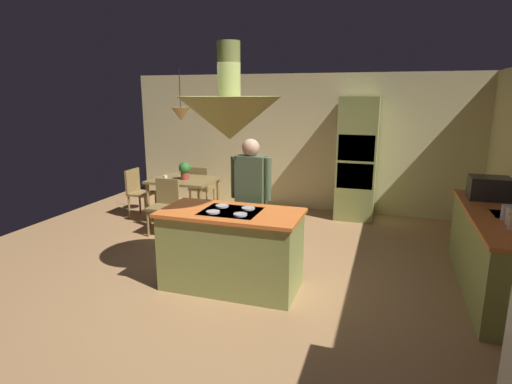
{
  "coord_description": "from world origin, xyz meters",
  "views": [
    {
      "loc": [
        1.65,
        -4.35,
        2.19
      ],
      "look_at": [
        0.1,
        0.4,
        1.0
      ],
      "focal_mm": 29.14,
      "sensor_mm": 36.0,
      "label": 1
    }
  ],
  "objects_px": {
    "person_at_island": "(251,195)",
    "chair_facing_island": "(165,203)",
    "chair_at_corner": "(138,190)",
    "canister_tea": "(507,212)",
    "canister_sugar": "(511,216)",
    "microwave_on_counter": "(489,188)",
    "potted_plant_on_table": "(185,170)",
    "chair_by_back_wall": "(200,186)",
    "kitchen_island": "(231,249)",
    "dining_table": "(184,185)",
    "cup_on_table": "(165,178)",
    "oven_tower": "(357,159)"
  },
  "relations": [
    {
      "from": "person_at_island",
      "to": "chair_facing_island",
      "type": "distance_m",
      "value": 1.93
    },
    {
      "from": "chair_at_corner",
      "to": "canister_tea",
      "type": "height_order",
      "value": "canister_tea"
    },
    {
      "from": "person_at_island",
      "to": "canister_sugar",
      "type": "xyz_separation_m",
      "value": [
        2.83,
        -0.26,
        0.05
      ]
    },
    {
      "from": "chair_facing_island",
      "to": "chair_at_corner",
      "type": "height_order",
      "value": "same"
    },
    {
      "from": "canister_tea",
      "to": "microwave_on_counter",
      "type": "distance_m",
      "value": 0.91
    },
    {
      "from": "potted_plant_on_table",
      "to": "chair_by_back_wall",
      "type": "bearing_deg",
      "value": 94.19
    },
    {
      "from": "canister_sugar",
      "to": "canister_tea",
      "type": "distance_m",
      "value": 0.18
    },
    {
      "from": "canister_sugar",
      "to": "chair_facing_island",
      "type": "bearing_deg",
      "value": 167.05
    },
    {
      "from": "chair_at_corner",
      "to": "canister_sugar",
      "type": "bearing_deg",
      "value": -107.23
    },
    {
      "from": "canister_sugar",
      "to": "person_at_island",
      "type": "bearing_deg",
      "value": 174.71
    },
    {
      "from": "person_at_island",
      "to": "chair_by_back_wall",
      "type": "relative_size",
      "value": 1.9
    },
    {
      "from": "kitchen_island",
      "to": "person_at_island",
      "type": "bearing_deg",
      "value": 89.09
    },
    {
      "from": "dining_table",
      "to": "cup_on_table",
      "type": "distance_m",
      "value": 0.34
    },
    {
      "from": "dining_table",
      "to": "canister_sugar",
      "type": "distance_m",
      "value": 4.86
    },
    {
      "from": "dining_table",
      "to": "oven_tower",
      "type": "bearing_deg",
      "value": 22.21
    },
    {
      "from": "chair_facing_island",
      "to": "microwave_on_counter",
      "type": "height_order",
      "value": "microwave_on_counter"
    },
    {
      "from": "chair_facing_island",
      "to": "chair_by_back_wall",
      "type": "xyz_separation_m",
      "value": [
        0.0,
        1.3,
        0.0
      ]
    },
    {
      "from": "kitchen_island",
      "to": "cup_on_table",
      "type": "xyz_separation_m",
      "value": [
        -1.93,
        1.89,
        0.35
      ]
    },
    {
      "from": "chair_at_corner",
      "to": "cup_on_table",
      "type": "relative_size",
      "value": 9.67
    },
    {
      "from": "microwave_on_counter",
      "to": "cup_on_table",
      "type": "bearing_deg",
      "value": 175.26
    },
    {
      "from": "cup_on_table",
      "to": "microwave_on_counter",
      "type": "bearing_deg",
      "value": -4.74
    },
    {
      "from": "potted_plant_on_table",
      "to": "microwave_on_counter",
      "type": "bearing_deg",
      "value": -7.31
    },
    {
      "from": "person_at_island",
      "to": "chair_at_corner",
      "type": "xyz_separation_m",
      "value": [
        -2.63,
        1.43,
        -0.44
      ]
    },
    {
      "from": "chair_by_back_wall",
      "to": "canister_sugar",
      "type": "xyz_separation_m",
      "value": [
        4.54,
        -2.35,
        0.49
      ]
    },
    {
      "from": "potted_plant_on_table",
      "to": "canister_tea",
      "type": "xyz_separation_m",
      "value": [
        4.49,
        -1.48,
        0.06
      ]
    },
    {
      "from": "potted_plant_on_table",
      "to": "canister_sugar",
      "type": "distance_m",
      "value": 4.79
    },
    {
      "from": "dining_table",
      "to": "microwave_on_counter",
      "type": "distance_m",
      "value": 4.6
    },
    {
      "from": "chair_by_back_wall",
      "to": "oven_tower",
      "type": "bearing_deg",
      "value": -170.03
    },
    {
      "from": "chair_facing_island",
      "to": "potted_plant_on_table",
      "type": "distance_m",
      "value": 0.75
    },
    {
      "from": "potted_plant_on_table",
      "to": "canister_sugar",
      "type": "relative_size",
      "value": 1.69
    },
    {
      "from": "microwave_on_counter",
      "to": "chair_at_corner",
      "type": "bearing_deg",
      "value": 173.63
    },
    {
      "from": "chair_at_corner",
      "to": "canister_sugar",
      "type": "relative_size",
      "value": 4.91
    },
    {
      "from": "kitchen_island",
      "to": "oven_tower",
      "type": "bearing_deg",
      "value": 71.26
    },
    {
      "from": "kitchen_island",
      "to": "chair_by_back_wall",
      "type": "relative_size",
      "value": 1.83
    },
    {
      "from": "canister_sugar",
      "to": "oven_tower",
      "type": "bearing_deg",
      "value": 121.51
    },
    {
      "from": "canister_sugar",
      "to": "microwave_on_counter",
      "type": "relative_size",
      "value": 0.39
    },
    {
      "from": "cup_on_table",
      "to": "kitchen_island",
      "type": "bearing_deg",
      "value": -44.39
    },
    {
      "from": "chair_at_corner",
      "to": "chair_facing_island",
      "type": "bearing_deg",
      "value": -125.17
    },
    {
      "from": "potted_plant_on_table",
      "to": "person_at_island",
      "type": "bearing_deg",
      "value": -40.1
    },
    {
      "from": "person_at_island",
      "to": "kitchen_island",
      "type": "bearing_deg",
      "value": -90.91
    },
    {
      "from": "cup_on_table",
      "to": "person_at_island",
      "type": "bearing_deg",
      "value": -32.17
    },
    {
      "from": "chair_facing_island",
      "to": "oven_tower",
      "type": "bearing_deg",
      "value": 32.65
    },
    {
      "from": "chair_at_corner",
      "to": "canister_tea",
      "type": "distance_m",
      "value": 5.69
    },
    {
      "from": "oven_tower",
      "to": "dining_table",
      "type": "distance_m",
      "value": 3.05
    },
    {
      "from": "dining_table",
      "to": "chair_facing_island",
      "type": "xyz_separation_m",
      "value": [
        0.0,
        -0.65,
        -0.15
      ]
    },
    {
      "from": "kitchen_island",
      "to": "oven_tower",
      "type": "height_order",
      "value": "oven_tower"
    },
    {
      "from": "potted_plant_on_table",
      "to": "canister_sugar",
      "type": "xyz_separation_m",
      "value": [
        4.49,
        -1.66,
        0.07
      ]
    },
    {
      "from": "person_at_island",
      "to": "canister_sugar",
      "type": "bearing_deg",
      "value": -5.29
    },
    {
      "from": "potted_plant_on_table",
      "to": "cup_on_table",
      "type": "xyz_separation_m",
      "value": [
        -0.28,
        -0.18,
        -0.12
      ]
    },
    {
      "from": "dining_table",
      "to": "chair_facing_island",
      "type": "distance_m",
      "value": 0.67
    }
  ]
}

